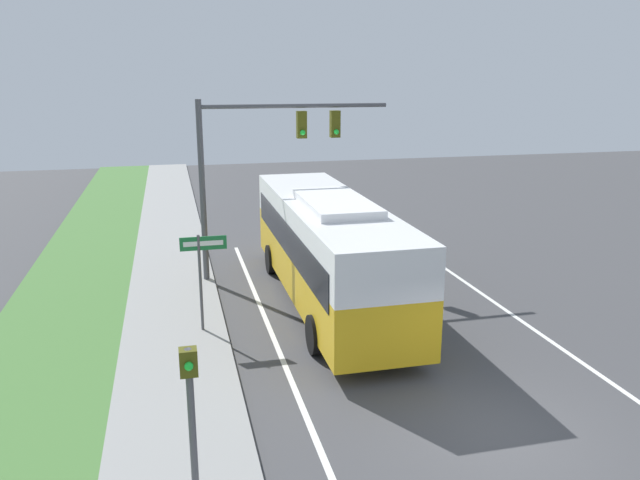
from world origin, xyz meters
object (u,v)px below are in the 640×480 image
(street_sign, at_px, (202,266))
(signal_gantry, at_px, (261,152))
(pedestrian_signal, at_px, (191,401))
(bus, at_px, (328,244))

(street_sign, bearing_deg, signal_gantry, 62.51)
(signal_gantry, xyz_separation_m, street_sign, (-2.32, -4.45, -2.49))
(signal_gantry, distance_m, pedestrian_signal, 12.27)
(signal_gantry, xyz_separation_m, pedestrian_signal, (-2.90, -11.66, -2.49))
(signal_gantry, relative_size, pedestrian_signal, 2.28)
(bus, relative_size, street_sign, 3.96)
(pedestrian_signal, height_order, street_sign, pedestrian_signal)
(street_sign, bearing_deg, pedestrian_signal, -94.60)
(pedestrian_signal, relative_size, street_sign, 1.00)
(pedestrian_signal, bearing_deg, street_sign, 85.40)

